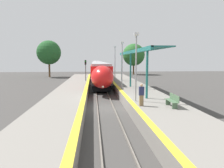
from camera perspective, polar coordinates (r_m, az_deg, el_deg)
name	(u,v)px	position (r m, az deg, el deg)	size (l,w,h in m)	color
ground_plane	(105,108)	(19.52, -1.71, -6.40)	(120.00, 120.00, 0.00)	#423F3D
rail_left	(97,108)	(19.48, -3.84, -6.22)	(0.08, 90.00, 0.15)	slate
rail_right	(114,107)	(19.55, 0.41, -6.15)	(0.08, 90.00, 0.15)	slate
train	(97,67)	(60.52, -3.89, 4.33)	(2.81, 73.53, 3.80)	black
platform_right	(148,102)	(19.99, 9.32, -4.73)	(4.21, 64.00, 1.00)	gray
platform_left	(65,104)	(19.55, -12.21, -5.04)	(3.68, 64.00, 1.00)	gray
platform_bench	(173,100)	(16.06, 15.56, -4.07)	(0.44, 1.80, 0.89)	#4C6B4C
person_waiting	(141,95)	(15.86, 7.70, -2.75)	(0.36, 0.22, 1.61)	#7F6647
railway_signal	(86,71)	(34.66, -6.91, 3.50)	(0.28, 0.28, 4.25)	#59595E
lamppost_near	(136,62)	(17.50, 6.30, 5.61)	(0.36, 0.20, 5.43)	#9E9EA3
lamppost_mid	(122,62)	(25.92, 2.64, 5.88)	(0.36, 0.20, 5.43)	#9E9EA3
lamppost_far	(115,61)	(34.40, 0.77, 6.00)	(0.36, 0.20, 5.43)	#9E9EA3
station_canopy	(135,53)	(27.12, 6.12, 8.10)	(2.02, 19.63, 4.44)	#1E6B66
background_tree_left	(49,53)	(56.48, -16.16, 7.90)	(5.90, 5.90, 9.03)	brown
background_tree_right	(134,55)	(64.24, 5.69, 7.60)	(6.39, 6.39, 8.94)	brown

